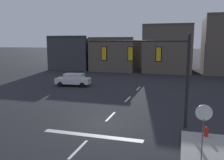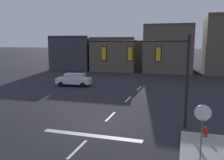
# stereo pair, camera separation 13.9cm
# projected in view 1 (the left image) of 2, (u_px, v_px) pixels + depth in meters

# --- Properties ---
(ground_plane) EXTENTS (400.00, 400.00, 0.00)m
(ground_plane) POSITION_uv_depth(u_px,v_px,m) (102.00, 125.00, 16.80)
(ground_plane) COLOR #232328
(stop_bar_paint) EXTENTS (6.40, 0.50, 0.01)m
(stop_bar_paint) POSITION_uv_depth(u_px,v_px,m) (92.00, 135.00, 14.90)
(stop_bar_paint) COLOR silver
(stop_bar_paint) RESTS_ON ground
(lane_centreline) EXTENTS (0.16, 26.40, 0.01)m
(lane_centreline) POSITION_uv_depth(u_px,v_px,m) (111.00, 116.00, 18.69)
(lane_centreline) COLOR silver
(lane_centreline) RESTS_ON ground
(signal_mast_near_side) EXTENTS (6.94, 0.36, 6.24)m
(signal_mast_near_side) POSITION_uv_depth(u_px,v_px,m) (153.00, 62.00, 16.33)
(signal_mast_near_side) COLOR black
(signal_mast_near_side) RESTS_ON ground
(stop_sign) EXTENTS (0.76, 0.64, 2.83)m
(stop_sign) POSITION_uv_depth(u_px,v_px,m) (204.00, 119.00, 11.28)
(stop_sign) COLOR #56565B
(stop_sign) RESTS_ON ground
(car_lot_nearside) EXTENTS (4.61, 2.35, 1.61)m
(car_lot_nearside) POSITION_uv_depth(u_px,v_px,m) (73.00, 79.00, 31.50)
(car_lot_nearside) COLOR silver
(car_lot_nearside) RESTS_ON ground
(fire_hydrant) EXTENTS (0.40, 0.30, 0.75)m
(fire_hydrant) POSITION_uv_depth(u_px,v_px,m) (206.00, 133.00, 14.39)
(fire_hydrant) COLOR red
(fire_hydrant) RESTS_ON ground
(building_row) EXTENTS (41.42, 11.91, 10.39)m
(building_row) POSITION_uv_depth(u_px,v_px,m) (166.00, 50.00, 47.74)
(building_row) COLOR #38383D
(building_row) RESTS_ON ground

